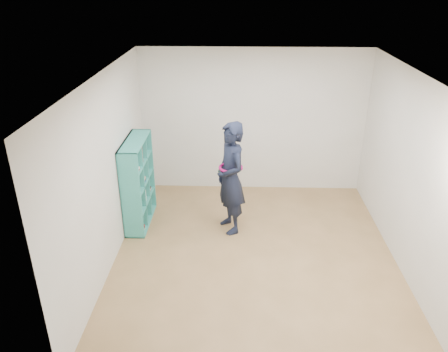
{
  "coord_description": "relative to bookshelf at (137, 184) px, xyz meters",
  "views": [
    {
      "loc": [
        -0.27,
        -5.23,
        3.73
      ],
      "look_at": [
        -0.45,
        0.3,
        1.13
      ],
      "focal_mm": 35.0,
      "sensor_mm": 36.0,
      "label": 1
    }
  ],
  "objects": [
    {
      "name": "floor",
      "position": [
        1.86,
        -0.92,
        -0.69
      ],
      "size": [
        4.5,
        4.5,
        0.0
      ],
      "primitive_type": "plane",
      "color": "olive",
      "rests_on": "ground"
    },
    {
      "name": "ceiling",
      "position": [
        1.86,
        -0.92,
        1.91
      ],
      "size": [
        4.5,
        4.5,
        0.0
      ],
      "primitive_type": "plane",
      "color": "white",
      "rests_on": "wall_back"
    },
    {
      "name": "wall_left",
      "position": [
        -0.14,
        -0.92,
        0.61
      ],
      "size": [
        0.02,
        4.5,
        2.6
      ],
      "primitive_type": "cube",
      "color": "beige",
      "rests_on": "floor"
    },
    {
      "name": "wall_right",
      "position": [
        3.86,
        -0.92,
        0.61
      ],
      "size": [
        0.02,
        4.5,
        2.6
      ],
      "primitive_type": "cube",
      "color": "beige",
      "rests_on": "floor"
    },
    {
      "name": "wall_back",
      "position": [
        1.86,
        1.33,
        0.61
      ],
      "size": [
        4.0,
        0.02,
        2.6
      ],
      "primitive_type": "cube",
      "color": "beige",
      "rests_on": "floor"
    },
    {
      "name": "wall_front",
      "position": [
        1.86,
        -3.17,
        0.61
      ],
      "size": [
        4.0,
        0.02,
        2.6
      ],
      "primitive_type": "cube",
      "color": "beige",
      "rests_on": "floor"
    },
    {
      "name": "bookshelf",
      "position": [
        0.0,
        0.0,
        0.0
      ],
      "size": [
        0.31,
        1.06,
        1.41
      ],
      "color": "teal",
      "rests_on": "floor"
    },
    {
      "name": "person",
      "position": [
        1.49,
        -0.18,
        0.2
      ],
      "size": [
        0.65,
        0.76,
        1.77
      ],
      "rotation": [
        0.0,
        0.0,
        -1.15
      ],
      "color": "black",
      "rests_on": "floor"
    },
    {
      "name": "smartphone",
      "position": [
        1.33,
        -0.15,
        0.32
      ],
      "size": [
        0.07,
        0.09,
        0.13
      ],
      "rotation": [
        0.44,
        0.0,
        0.64
      ],
      "color": "silver",
      "rests_on": "person"
    }
  ]
}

